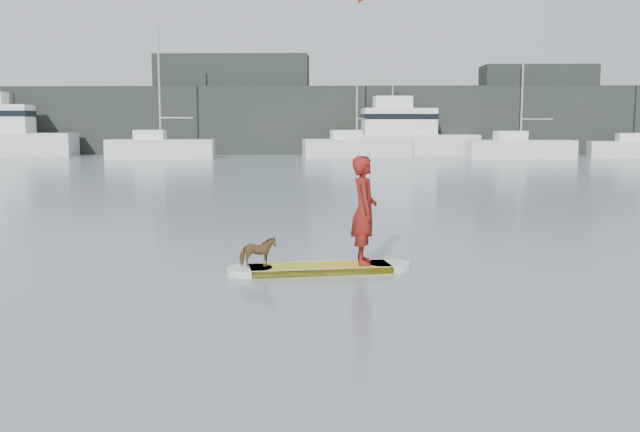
{
  "coord_description": "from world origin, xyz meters",
  "views": [
    {
      "loc": [
        0.03,
        -12.71,
        2.59
      ],
      "look_at": [
        -0.34,
        -0.25,
        1.0
      ],
      "focal_mm": 40.0,
      "sensor_mm": 36.0,
      "label": 1
    }
  ],
  "objects_px": {
    "sailboat_d": "(356,146)",
    "motor_yacht_a": "(406,134)",
    "sailboat_c": "(160,147)",
    "motor_yacht_b": "(2,132)",
    "dog": "(258,252)",
    "paddleboard": "(320,268)",
    "sailboat_e": "(519,148)",
    "paddler": "(364,210)"
  },
  "relations": [
    {
      "from": "sailboat_d",
      "to": "dog",
      "type": "bearing_deg",
      "value": -101.65
    },
    {
      "from": "sailboat_c",
      "to": "motor_yacht_b",
      "type": "distance_m",
      "value": 14.77
    },
    {
      "from": "sailboat_e",
      "to": "paddleboard",
      "type": "bearing_deg",
      "value": -110.0
    },
    {
      "from": "sailboat_c",
      "to": "sailboat_e",
      "type": "xyz_separation_m",
      "value": [
        28.26,
        0.75,
        -0.03
      ]
    },
    {
      "from": "sailboat_c",
      "to": "paddleboard",
      "type": "bearing_deg",
      "value": -77.89
    },
    {
      "from": "dog",
      "to": "motor_yacht_a",
      "type": "height_order",
      "value": "motor_yacht_a"
    },
    {
      "from": "sailboat_e",
      "to": "motor_yacht_b",
      "type": "height_order",
      "value": "sailboat_e"
    },
    {
      "from": "paddleboard",
      "to": "sailboat_e",
      "type": "distance_m",
      "value": 46.41
    },
    {
      "from": "paddleboard",
      "to": "dog",
      "type": "distance_m",
      "value": 1.15
    },
    {
      "from": "paddler",
      "to": "sailboat_c",
      "type": "distance_m",
      "value": 45.61
    },
    {
      "from": "dog",
      "to": "motor_yacht_b",
      "type": "bearing_deg",
      "value": 13.43
    },
    {
      "from": "dog",
      "to": "sailboat_c",
      "type": "relative_size",
      "value": 0.05
    },
    {
      "from": "sailboat_e",
      "to": "motor_yacht_a",
      "type": "height_order",
      "value": "sailboat_e"
    },
    {
      "from": "motor_yacht_a",
      "to": "sailboat_c",
      "type": "bearing_deg",
      "value": -172.28
    },
    {
      "from": "paddler",
      "to": "sailboat_d",
      "type": "bearing_deg",
      "value": -2.81
    },
    {
      "from": "paddleboard",
      "to": "paddler",
      "type": "bearing_deg",
      "value": 0.0
    },
    {
      "from": "sailboat_e",
      "to": "motor_yacht_a",
      "type": "distance_m",
      "value": 9.5
    },
    {
      "from": "sailboat_e",
      "to": "motor_yacht_b",
      "type": "xyz_separation_m",
      "value": [
        -42.52,
        2.91,
        1.14
      ]
    },
    {
      "from": "sailboat_e",
      "to": "sailboat_c",
      "type": "bearing_deg",
      "value": 179.61
    },
    {
      "from": "motor_yacht_b",
      "to": "sailboat_c",
      "type": "bearing_deg",
      "value": -20.64
    },
    {
      "from": "paddleboard",
      "to": "sailboat_c",
      "type": "relative_size",
      "value": 0.27
    },
    {
      "from": "sailboat_e",
      "to": "motor_yacht_b",
      "type": "relative_size",
      "value": 1.07
    },
    {
      "from": "motor_yacht_b",
      "to": "sailboat_d",
      "type": "bearing_deg",
      "value": -7.0
    },
    {
      "from": "motor_yacht_b",
      "to": "paddler",
      "type": "bearing_deg",
      "value": -64.56
    },
    {
      "from": "paddler",
      "to": "sailboat_e",
      "type": "xyz_separation_m",
      "value": [
        13.62,
        43.95,
        -0.24
      ]
    },
    {
      "from": "dog",
      "to": "sailboat_e",
      "type": "height_order",
      "value": "sailboat_e"
    },
    {
      "from": "paddleboard",
      "to": "dog",
      "type": "xyz_separation_m",
      "value": [
        -1.08,
        -0.22,
        0.32
      ]
    },
    {
      "from": "sailboat_c",
      "to": "sailboat_e",
      "type": "distance_m",
      "value": 28.27
    },
    {
      "from": "paddleboard",
      "to": "sailboat_c",
      "type": "distance_m",
      "value": 45.52
    },
    {
      "from": "paddleboard",
      "to": "motor_yacht_a",
      "type": "relative_size",
      "value": 0.29
    },
    {
      "from": "paddleboard",
      "to": "sailboat_d",
      "type": "relative_size",
      "value": 0.25
    },
    {
      "from": "dog",
      "to": "sailboat_e",
      "type": "relative_size",
      "value": 0.05
    },
    {
      "from": "paddler",
      "to": "dog",
      "type": "height_order",
      "value": "paddler"
    },
    {
      "from": "sailboat_d",
      "to": "sailboat_e",
      "type": "relative_size",
      "value": 1.09
    },
    {
      "from": "motor_yacht_b",
      "to": "dog",
      "type": "bearing_deg",
      "value": -66.44
    },
    {
      "from": "paddler",
      "to": "dog",
      "type": "bearing_deg",
      "value": 99.66
    },
    {
      "from": "sailboat_d",
      "to": "motor_yacht_a",
      "type": "bearing_deg",
      "value": 10.83
    },
    {
      "from": "paddleboard",
      "to": "sailboat_e",
      "type": "bearing_deg",
      "value": 60.45
    },
    {
      "from": "sailboat_d",
      "to": "motor_yacht_a",
      "type": "distance_m",
      "value": 4.58
    },
    {
      "from": "sailboat_c",
      "to": "motor_yacht_b",
      "type": "bearing_deg",
      "value": 159.97
    },
    {
      "from": "paddler",
      "to": "sailboat_d",
      "type": "height_order",
      "value": "sailboat_d"
    },
    {
      "from": "paddler",
      "to": "dog",
      "type": "distance_m",
      "value": 2.03
    }
  ]
}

